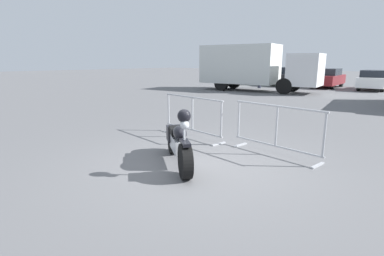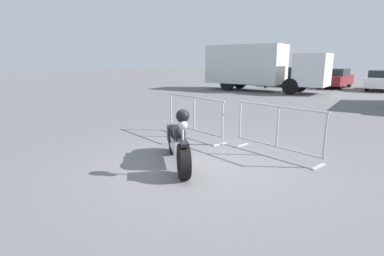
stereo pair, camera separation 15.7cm
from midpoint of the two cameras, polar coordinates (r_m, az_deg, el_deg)
ground_plane at (r=5.80m, az=1.71°, el=-7.09°), size 120.00×120.00×0.00m
motorcycle at (r=5.73m, az=-3.40°, el=-2.63°), size 1.75×1.41×1.18m
crowd_barrier_near at (r=7.74m, az=-0.50°, el=2.20°), size 2.12×0.70×1.07m
crowd_barrier_far at (r=6.49m, az=15.09°, el=-0.29°), size 2.12×0.70×1.07m
box_truck at (r=20.49m, az=11.17°, el=11.54°), size 7.92×3.19×2.98m
parked_car_green at (r=27.58m, az=12.27°, el=9.89°), size 2.00×4.47×1.49m
parked_car_black at (r=25.77m, az=17.70°, el=9.38°), size 1.96×4.37×1.46m
parked_car_maroon at (r=24.74m, az=24.22°, el=8.69°), size 1.89×4.22×1.40m
parked_car_white at (r=24.08m, az=31.19°, el=7.83°), size 1.81×4.04×1.34m
pedestrian at (r=22.65m, az=12.60°, el=9.75°), size 0.41×0.41×1.69m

